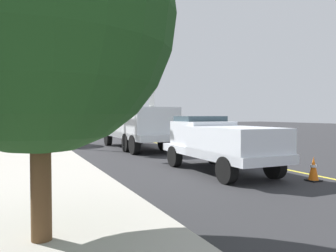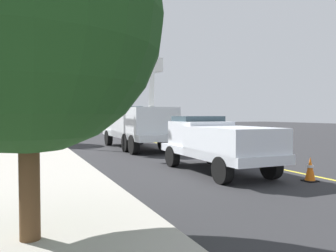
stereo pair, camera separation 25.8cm
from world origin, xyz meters
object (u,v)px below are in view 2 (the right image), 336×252
at_px(service_pickup_truck, 217,142).
at_px(traffic_signal_mast, 52,62).
at_px(utility_bucket_truck, 137,123).
at_px(passing_minivan, 169,127).
at_px(traffic_cone_mid_front, 144,137).
at_px(traffic_cone_leading, 310,169).

xyz_separation_m(service_pickup_truck, traffic_signal_mast, (10.96, 4.64, 4.18)).
relative_size(utility_bucket_truck, passing_minivan, 1.71).
bearing_deg(traffic_signal_mast, traffic_cone_mid_front, -68.02).
bearing_deg(traffic_cone_mid_front, traffic_signal_mast, 111.98).
relative_size(traffic_cone_leading, traffic_signal_mast, 0.10).
distance_m(service_pickup_truck, traffic_signal_mast, 12.61).
bearing_deg(utility_bucket_truck, service_pickup_truck, 178.75).
xyz_separation_m(traffic_cone_leading, traffic_cone_mid_front, (16.38, -0.50, 0.01)).
bearing_deg(service_pickup_truck, passing_minivan, -19.33).
distance_m(traffic_cone_mid_front, traffic_signal_mast, 8.93).
bearing_deg(passing_minivan, service_pickup_truck, 160.67).
bearing_deg(utility_bucket_truck, traffic_cone_mid_front, -25.75).
distance_m(utility_bucket_truck, traffic_cone_leading, 12.26).
relative_size(traffic_cone_mid_front, traffic_signal_mast, 0.10).
height_order(traffic_cone_mid_front, traffic_signal_mast, traffic_signal_mast).
bearing_deg(traffic_signal_mast, traffic_cone_leading, -154.72).
bearing_deg(service_pickup_truck, traffic_cone_leading, -146.02).
bearing_deg(service_pickup_truck, traffic_signal_mast, 22.97).
distance_m(passing_minivan, traffic_signal_mast, 13.07).
bearing_deg(passing_minivan, traffic_cone_mid_front, 132.32).
bearing_deg(traffic_cone_mid_front, utility_bucket_truck, 154.25).
bearing_deg(utility_bucket_truck, passing_minivan, -37.06).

